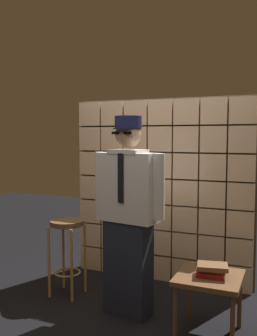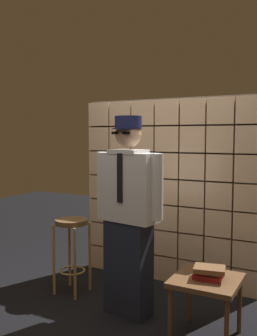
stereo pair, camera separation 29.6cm
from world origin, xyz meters
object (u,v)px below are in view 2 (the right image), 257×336
Objects in this scene: standing_person at (128,213)px; side_table at (206,286)px; book_stack at (209,272)px; bar_stool at (72,238)px.

side_table is (0.75, -0.08, -0.51)m from standing_person.
bar_stool is at bearing 170.85° from book_stack.
standing_person reaches higher than side_table.
standing_person is 2.33× the size of bar_stool.
standing_person is at bearing 173.02° from book_stack.
standing_person is at bearing 173.79° from side_table.
standing_person is 0.91m from side_table.
bar_stool is (-0.74, 0.15, -0.37)m from standing_person.
book_stack is at bearing -9.15° from bar_stool.
bar_stool is at bearing 177.77° from standing_person.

